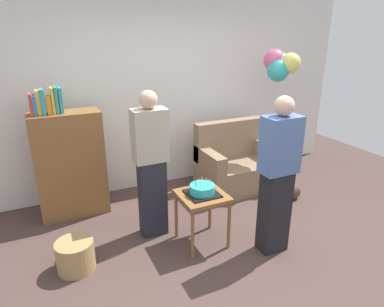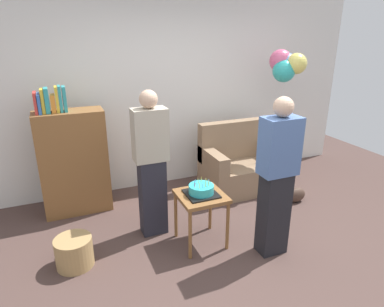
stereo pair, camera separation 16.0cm
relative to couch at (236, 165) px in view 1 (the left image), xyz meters
The scene contains 11 objects.
ground_plane 1.66m from the couch, 121.87° to the right, with size 8.00×8.00×0.00m, color #4C3833.
wall_back 1.48m from the couch, 141.94° to the left, with size 6.00×0.10×2.70m, color silver.
couch is the anchor object (origin of this frame).
bookshelf 2.28m from the couch, behind, with size 0.80×0.36×1.60m.
side_table 1.51m from the couch, 136.07° to the right, with size 0.48×0.48×0.58m.
birthday_cake 1.53m from the couch, 136.07° to the right, with size 0.32×0.32×0.17m.
person_blowing_candles 1.70m from the couch, 156.91° to the right, with size 0.36×0.22×1.63m.
person_holding_cake 1.61m from the couch, 107.72° to the right, with size 0.36×0.22×1.63m.
wicker_basket 2.56m from the couch, 158.83° to the right, with size 0.36×0.36×0.30m, color #A88451.
handbag 0.87m from the couch, 55.11° to the right, with size 0.28×0.14×0.20m, color #473328.
balloon_bunch 1.54m from the couch, ahead, with size 0.43×0.48×1.95m.
Camera 1 is at (-1.66, -2.46, 2.18)m, focal length 31.45 mm.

